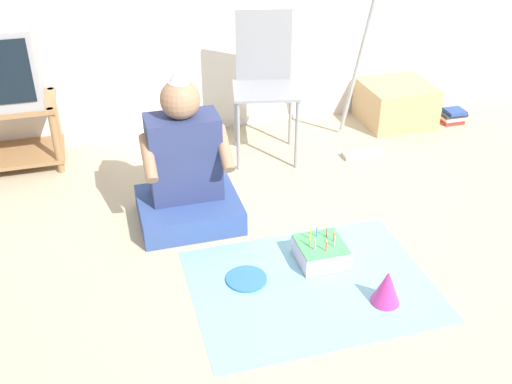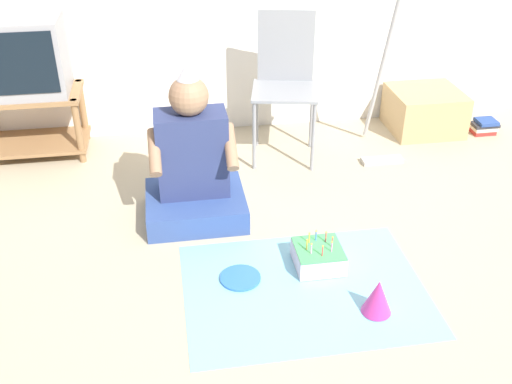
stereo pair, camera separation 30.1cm
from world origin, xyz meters
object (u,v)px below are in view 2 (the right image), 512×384
(cardboard_box_stack, at_px, (424,110))
(birthday_cake, at_px, (319,256))
(folding_chair, at_px, (285,76))
(person_seated, at_px, (193,169))
(party_hat_blue, at_px, (378,296))
(paper_plate, at_px, (240,278))
(tv, at_px, (19,56))
(dust_mop, at_px, (382,108))
(book_pile, at_px, (484,126))

(cardboard_box_stack, xyz_separation_m, birthday_cake, (-1.17, -1.48, -0.09))
(folding_chair, distance_m, person_seated, 0.99)
(party_hat_blue, height_order, paper_plate, party_hat_blue)
(person_seated, bearing_deg, tv, 137.13)
(person_seated, bearing_deg, dust_mop, 22.66)
(person_seated, bearing_deg, cardboard_box_stack, 26.84)
(book_pile, xyz_separation_m, person_seated, (-2.18, -0.76, 0.25))
(tv, relative_size, paper_plate, 2.81)
(book_pile, bearing_deg, folding_chair, -177.74)
(dust_mop, xyz_separation_m, party_hat_blue, (-0.53, -1.51, -0.26))
(party_hat_blue, bearing_deg, book_pile, 50.57)
(paper_plate, bearing_deg, tv, 126.92)
(person_seated, height_order, paper_plate, person_seated)
(tv, xyz_separation_m, person_seated, (1.02, -0.94, -0.39))
(tv, bearing_deg, cardboard_box_stack, -1.19)
(folding_chair, relative_size, book_pile, 5.08)
(book_pile, relative_size, birthday_cake, 0.78)
(cardboard_box_stack, distance_m, person_seated, 1.97)
(tv, relative_size, dust_mop, 0.47)
(dust_mop, xyz_separation_m, book_pile, (0.89, 0.22, -0.30))
(dust_mop, bearing_deg, birthday_cake, -121.98)
(book_pile, bearing_deg, person_seated, -160.87)
(tv, height_order, birthday_cake, tv)
(tv, xyz_separation_m, cardboard_box_stack, (2.77, -0.06, -0.54))
(birthday_cake, bearing_deg, person_seated, 134.50)
(tv, distance_m, book_pile, 3.26)
(folding_chair, height_order, dust_mop, dust_mop)
(cardboard_box_stack, height_order, book_pile, cardboard_box_stack)
(tv, height_order, person_seated, tv)
(cardboard_box_stack, xyz_separation_m, paper_plate, (-1.58, -1.52, -0.14))
(tv, bearing_deg, birthday_cake, -43.85)
(cardboard_box_stack, distance_m, dust_mop, 0.62)
(person_seated, relative_size, party_hat_blue, 5.11)
(book_pile, bearing_deg, paper_plate, -145.22)
(paper_plate, bearing_deg, dust_mop, 46.56)
(tv, height_order, book_pile, tv)
(folding_chair, xyz_separation_m, dust_mop, (0.62, -0.16, -0.20))
(person_seated, xyz_separation_m, party_hat_blue, (0.76, -0.97, -0.20))
(folding_chair, bearing_deg, book_pile, 2.26)
(book_pile, bearing_deg, party_hat_blue, -129.43)
(dust_mop, xyz_separation_m, person_seated, (-1.28, -0.54, -0.05))
(book_pile, height_order, birthday_cake, birthday_cake)
(party_hat_blue, bearing_deg, cardboard_box_stack, 61.84)
(folding_chair, height_order, paper_plate, folding_chair)
(tv, bearing_deg, folding_chair, -8.44)
(cardboard_box_stack, bearing_deg, folding_chair, -170.08)
(book_pile, relative_size, person_seated, 0.21)
(dust_mop, bearing_deg, folding_chair, 165.68)
(folding_chair, relative_size, cardboard_box_stack, 1.90)
(dust_mop, relative_size, party_hat_blue, 6.81)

